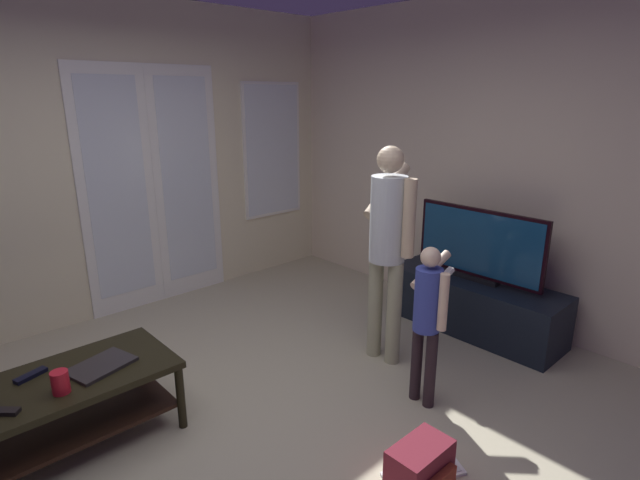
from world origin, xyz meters
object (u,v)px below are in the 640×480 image
(cup_near_edge, at_px, (60,382))
(laptop_closed, at_px, (101,366))
(coffee_table, at_px, (75,394))
(dvd_remote_slim, at_px, (31,375))
(person_adult, at_px, (388,236))
(flat_screen_tv, at_px, (479,245))
(backpack, at_px, (421,470))
(person_child, at_px, (428,311))
(tv_stand, at_px, (474,305))
(loose_keyboard, at_px, (423,473))
(tv_remote_black, at_px, (1,411))

(cup_near_edge, bearing_deg, laptop_closed, 25.38)
(coffee_table, bearing_deg, dvd_remote_slim, 143.37)
(person_adult, height_order, laptop_closed, person_adult)
(coffee_table, distance_m, flat_screen_tv, 3.05)
(flat_screen_tv, xyz_separation_m, dvd_remote_slim, (-3.09, 0.89, -0.30))
(coffee_table, relative_size, person_adult, 0.67)
(coffee_table, height_order, dvd_remote_slim, dvd_remote_slim)
(backpack, xyz_separation_m, laptop_closed, (-0.98, 1.51, 0.32))
(cup_near_edge, bearing_deg, dvd_remote_slim, 106.19)
(person_adult, xyz_separation_m, backpack, (-0.89, -0.99, -0.83))
(backpack, distance_m, cup_near_edge, 1.89)
(person_child, height_order, dvd_remote_slim, person_child)
(tv_stand, distance_m, backpack, 1.96)
(flat_screen_tv, bearing_deg, loose_keyboard, -156.77)
(tv_remote_black, bearing_deg, flat_screen_tv, 33.19)
(flat_screen_tv, distance_m, dvd_remote_slim, 3.23)
(flat_screen_tv, bearing_deg, person_adult, 166.99)
(flat_screen_tv, xyz_separation_m, loose_keyboard, (-1.69, -0.73, -0.74))
(coffee_table, relative_size, cup_near_edge, 8.75)
(person_child, distance_m, tv_remote_black, 2.34)
(person_child, xyz_separation_m, loose_keyboard, (-0.54, -0.40, -0.62))
(person_adult, distance_m, dvd_remote_slim, 2.34)
(person_adult, relative_size, loose_keyboard, 3.53)
(backpack, distance_m, loose_keyboard, 0.17)
(backpack, bearing_deg, dvd_remote_slim, 127.81)
(coffee_table, distance_m, loose_keyboard, 1.95)
(laptop_closed, xyz_separation_m, dvd_remote_slim, (-0.32, 0.16, 0.00))
(person_adult, relative_size, person_child, 1.51)
(backpack, relative_size, laptop_closed, 0.99)
(tv_stand, bearing_deg, person_adult, 166.79)
(backpack, xyz_separation_m, cup_near_edge, (-1.21, 1.40, 0.37))
(loose_keyboard, bearing_deg, person_adult, 49.86)
(tv_stand, height_order, person_adult, person_adult)
(coffee_table, relative_size, dvd_remote_slim, 6.24)
(tv_stand, distance_m, flat_screen_tv, 0.53)
(loose_keyboard, xyz_separation_m, dvd_remote_slim, (-1.40, 1.61, 0.44))
(person_child, bearing_deg, backpack, -145.17)
(tv_stand, relative_size, dvd_remote_slim, 8.55)
(coffee_table, xyz_separation_m, laptop_closed, (0.15, -0.03, 0.13))
(flat_screen_tv, relative_size, person_child, 1.04)
(tv_stand, distance_m, person_adult, 1.18)
(loose_keyboard, xyz_separation_m, tv_remote_black, (-1.59, 1.36, 0.44))
(cup_near_edge, relative_size, dvd_remote_slim, 0.71)
(loose_keyboard, relative_size, laptop_closed, 1.34)
(tv_stand, distance_m, dvd_remote_slim, 3.23)
(flat_screen_tv, bearing_deg, laptop_closed, 165.20)
(cup_near_edge, height_order, tv_remote_black, cup_near_edge)
(loose_keyboard, bearing_deg, flat_screen_tv, 23.23)
(person_child, xyz_separation_m, dvd_remote_slim, (-1.94, 1.22, -0.18))
(flat_screen_tv, height_order, backpack, flat_screen_tv)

